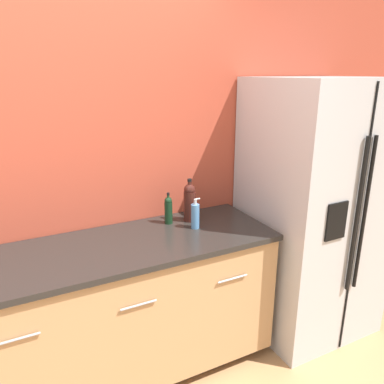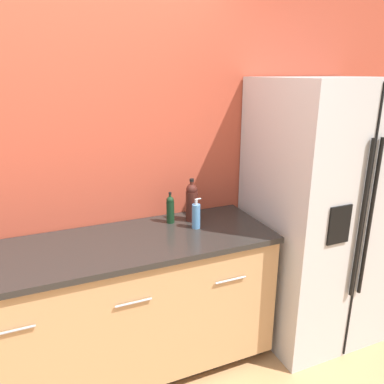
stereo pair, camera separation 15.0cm
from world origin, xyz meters
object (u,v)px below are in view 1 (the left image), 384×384
wine_bottle (190,202)px  refrigerator (312,210)px  soap_dispenser (195,216)px  oil_bottle (168,209)px

wine_bottle → refrigerator: bearing=-13.8°
soap_dispenser → oil_bottle: 0.19m
wine_bottle → soap_dispenser: (-0.02, -0.13, -0.05)m
wine_bottle → oil_bottle: bearing=171.6°
refrigerator → oil_bottle: bearing=166.9°
refrigerator → soap_dispenser: (-0.91, 0.09, 0.09)m
refrigerator → wine_bottle: size_ratio=6.35×
oil_bottle → refrigerator: bearing=-13.1°
wine_bottle → soap_dispenser: wine_bottle is taller
wine_bottle → soap_dispenser: bearing=-100.5°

